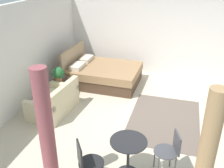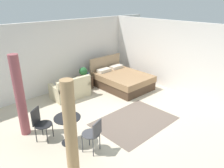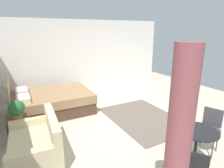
{
  "view_description": "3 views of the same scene",
  "coord_description": "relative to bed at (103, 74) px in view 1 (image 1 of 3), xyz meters",
  "views": [
    {
      "loc": [
        -5.44,
        -0.76,
        3.45
      ],
      "look_at": [
        -0.06,
        0.82,
        0.8
      ],
      "focal_mm": 40.53,
      "sensor_mm": 36.0,
      "label": 1
    },
    {
      "loc": [
        -4.35,
        -4.09,
        3.43
      ],
      "look_at": [
        -0.07,
        0.44,
        0.92
      ],
      "focal_mm": 34.57,
      "sensor_mm": 36.0,
      "label": 2
    },
    {
      "loc": [
        -3.75,
        2.44,
        2.28
      ],
      "look_at": [
        0.13,
        0.35,
        1.03
      ],
      "focal_mm": 30.28,
      "sensor_mm": 36.0,
      "label": 3
    }
  ],
  "objects": [
    {
      "name": "potted_plant",
      "position": [
        -1.26,
        0.87,
        0.43
      ],
      "size": [
        0.32,
        0.32,
        0.41
      ],
      "color": "#935B3D",
      "rests_on": "nightstand"
    },
    {
      "name": "area_rug",
      "position": [
        -1.62,
        -2.12,
        -0.31
      ],
      "size": [
        2.32,
        1.67,
        0.01
      ],
      "primitive_type": "cube",
      "color": "#66564C",
      "rests_on": "ground"
    },
    {
      "name": "couch",
      "position": [
        -2.04,
        0.62,
        -0.04
      ],
      "size": [
        1.36,
        0.91,
        0.81
      ],
      "color": "beige",
      "rests_on": "ground"
    },
    {
      "name": "balcony_table",
      "position": [
        -3.59,
        -1.66,
        0.2
      ],
      "size": [
        0.65,
        0.65,
        0.74
      ],
      "color": "black",
      "rests_on": "ground"
    },
    {
      "name": "ground_plane",
      "position": [
        -1.57,
        -1.6,
        -0.32
      ],
      "size": [
        8.8,
        9.34,
        0.02
      ],
      "primitive_type": "cube",
      "color": "beige"
    },
    {
      "name": "bed",
      "position": [
        0.0,
        0.0,
        0.0
      ],
      "size": [
        1.67,
        2.19,
        1.11
      ],
      "color": "#473323",
      "rests_on": "ground"
    },
    {
      "name": "wall_right",
      "position": [
        1.33,
        -1.6,
        1.02
      ],
      "size": [
        0.12,
        6.34,
        2.66
      ],
      "primitive_type": "cube",
      "color": "silver",
      "rests_on": "ground"
    },
    {
      "name": "curtain_right",
      "position": [
        -4.21,
        -0.49,
        0.78
      ],
      "size": [
        0.24,
        0.24,
        2.19
      ],
      "color": "#994C51",
      "rests_on": "ground"
    },
    {
      "name": "cafe_chair_near_window",
      "position": [
        -4.02,
        -1.04,
        0.21
      ],
      "size": [
        0.61,
        0.61,
        0.87
      ],
      "color": "black",
      "rests_on": "ground"
    },
    {
      "name": "vase",
      "position": [
        -1.04,
        0.87,
        0.28
      ],
      "size": [
        0.12,
        0.12,
        0.15
      ],
      "color": "slate",
      "rests_on": "nightstand"
    },
    {
      "name": "cafe_chair_near_couch",
      "position": [
        -3.35,
        -2.36,
        0.22
      ],
      "size": [
        0.54,
        0.54,
        0.85
      ],
      "color": "#3F3F44",
      "rests_on": "ground"
    },
    {
      "name": "curtain_left",
      "position": [
        -4.21,
        -2.81,
        0.78
      ],
      "size": [
        0.23,
        0.23,
        2.19
      ],
      "color": "tan",
      "rests_on": "ground"
    },
    {
      "name": "nightstand",
      "position": [
        -1.16,
        0.89,
        -0.05
      ],
      "size": [
        0.48,
        0.41,
        0.51
      ],
      "color": "#473323",
      "rests_on": "ground"
    },
    {
      "name": "wall_back",
      "position": [
        -1.57,
        1.57,
        1.02
      ],
      "size": [
        8.8,
        0.12,
        2.66
      ],
      "primitive_type": "cube",
      "color": "silver",
      "rests_on": "ground"
    }
  ]
}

